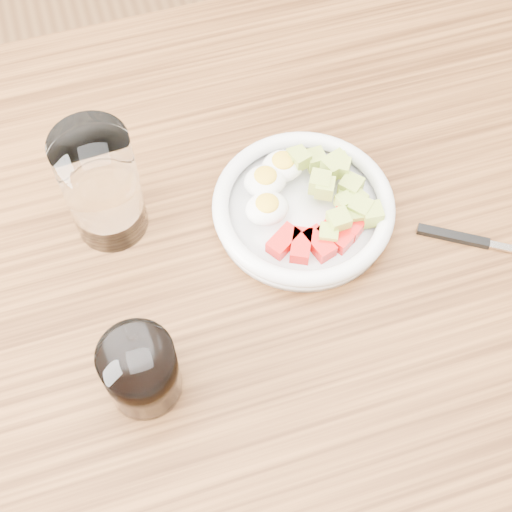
{
  "coord_description": "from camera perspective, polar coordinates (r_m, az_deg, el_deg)",
  "views": [
    {
      "loc": [
        -0.12,
        -0.36,
        1.48
      ],
      "look_at": [
        -0.01,
        0.01,
        0.8
      ],
      "focal_mm": 50.0,
      "sensor_mm": 36.0,
      "label": 1
    }
  ],
  "objects": [
    {
      "name": "coffee_glass",
      "position": [
        0.72,
        -9.18,
        -9.08
      ],
      "size": [
        0.07,
        0.07,
        0.09
      ],
      "color": "white",
      "rests_on": "dining_table"
    },
    {
      "name": "water_glass",
      "position": [
        0.79,
        -12.27,
        5.52
      ],
      "size": [
        0.08,
        0.08,
        0.15
      ],
      "primitive_type": "cylinder",
      "color": "white",
      "rests_on": "dining_table"
    },
    {
      "name": "ground",
      "position": [
        1.52,
        0.49,
        -15.25
      ],
      "size": [
        4.0,
        4.0,
        0.0
      ],
      "primitive_type": "plane",
      "color": "brown",
      "rests_on": "ground"
    },
    {
      "name": "bowl",
      "position": [
        0.83,
        3.82,
        4.12
      ],
      "size": [
        0.21,
        0.21,
        0.05
      ],
      "color": "white",
      "rests_on": "dining_table"
    },
    {
      "name": "fork",
      "position": [
        0.85,
        17.01,
        1.19
      ],
      "size": [
        0.15,
        0.1,
        0.01
      ],
      "color": "black",
      "rests_on": "dining_table"
    },
    {
      "name": "dining_table",
      "position": [
        0.89,
        0.81,
        -4.52
      ],
      "size": [
        1.5,
        0.9,
        0.77
      ],
      "color": "brown",
      "rests_on": "ground"
    }
  ]
}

